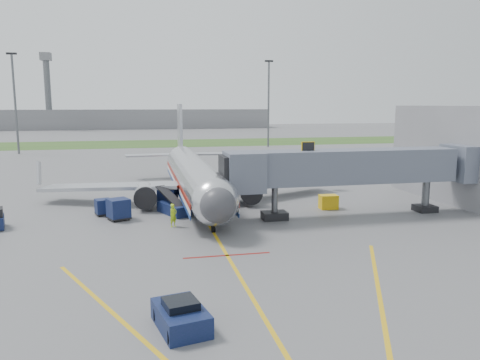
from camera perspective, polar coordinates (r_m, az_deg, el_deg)
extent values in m
plane|color=#565659|center=(35.96, -2.78, -7.20)|extent=(400.00, 400.00, 0.00)
cube|color=#2D4C1E|center=(124.57, -9.64, 4.42)|extent=(300.00, 25.00, 0.01)
cube|color=gold|center=(34.07, -2.22, -8.13)|extent=(0.25, 50.00, 0.01)
cube|color=maroon|center=(32.19, -1.59, -9.17)|extent=(6.00, 0.25, 0.01)
cube|color=gold|center=(22.46, -12.50, -17.89)|extent=(9.52, 20.04, 0.01)
cube|color=gold|center=(25.28, 16.90, -14.88)|extent=(9.52, 20.04, 0.01)
cylinder|color=silver|center=(49.91, -5.64, 0.58)|extent=(3.80, 28.00, 3.80)
sphere|color=silver|center=(36.25, -3.07, -2.67)|extent=(3.80, 3.80, 3.80)
sphere|color=#38383D|center=(35.00, -2.73, -3.09)|extent=(2.74, 2.74, 2.74)
cube|color=black|center=(35.76, -2.97, -1.93)|extent=(2.20, 1.20, 0.55)
cone|color=silver|center=(66.19, -7.30, 2.68)|extent=(3.80, 5.00, 3.80)
cube|color=#B7BAC1|center=(65.36, -7.33, 6.12)|extent=(0.35, 4.20, 7.00)
cube|color=#B7BAC1|center=(49.82, -15.38, -0.77)|extent=(15.10, 8.59, 1.13)
cube|color=#B7BAC1|center=(51.70, 3.77, -0.10)|extent=(15.10, 8.59, 1.13)
cylinder|color=silver|center=(46.87, -11.51, -1.80)|extent=(2.10, 3.60, 2.10)
cylinder|color=silver|center=(48.10, 0.97, -1.33)|extent=(2.10, 3.60, 2.10)
cube|color=maroon|center=(50.22, -3.46, 0.26)|extent=(0.05, 28.00, 0.45)
cube|color=navy|center=(50.36, -3.45, -0.75)|extent=(0.05, 28.00, 0.35)
cylinder|color=black|center=(37.77, -3.28, -5.92)|extent=(0.28, 0.70, 0.70)
cylinder|color=black|center=(50.56, -8.59, -1.95)|extent=(0.50, 1.00, 1.00)
cylinder|color=black|center=(51.14, -2.77, -1.73)|extent=(0.50, 1.00, 1.00)
cube|color=slate|center=(43.60, 13.16, 1.65)|extent=(20.00, 3.00, 3.00)
cube|color=slate|center=(40.42, 0.48, 1.03)|extent=(3.20, 3.60, 3.40)
cube|color=black|center=(40.18, -1.19, 0.98)|extent=(1.60, 3.00, 2.80)
cube|color=#ECB60D|center=(41.84, 8.28, 3.97)|extent=(1.20, 0.15, 1.00)
cylinder|color=#595B60|center=(41.62, 4.25, -2.74)|extent=(0.56, 0.56, 3.10)
cube|color=black|center=(41.89, 4.23, -4.35)|extent=(2.20, 1.60, 0.70)
cylinder|color=#595B60|center=(48.02, 21.69, -1.77)|extent=(0.70, 0.70, 3.10)
cube|color=black|center=(48.26, 21.60, -3.22)|extent=(1.80, 1.80, 0.60)
cube|color=slate|center=(49.91, 25.72, 1.91)|extent=(3.00, 4.00, 3.40)
cube|color=slate|center=(56.86, 26.66, 3.04)|extent=(10.00, 16.00, 10.00)
cylinder|color=#595B60|center=(106.85, -25.71, 8.24)|extent=(0.44, 0.44, 20.00)
cube|color=black|center=(107.32, -26.10, 13.68)|extent=(2.00, 0.40, 0.40)
cylinder|color=#595B60|center=(113.25, 3.50, 9.13)|extent=(0.44, 0.44, 20.00)
cube|color=black|center=(113.69, 3.55, 14.28)|extent=(2.00, 0.40, 0.40)
cube|color=slate|center=(204.17, -13.57, 7.24)|extent=(120.00, 14.00, 8.00)
cylinder|color=#595B60|center=(202.02, -22.36, 9.64)|extent=(2.40, 2.40, 28.00)
cube|color=slate|center=(202.81, -22.62, 13.73)|extent=(4.00, 4.00, 3.00)
cube|color=#0C1A35|center=(22.47, -7.23, -16.31)|extent=(2.66, 3.63, 1.00)
cube|color=black|center=(22.21, -7.26, -14.83)|extent=(1.74, 1.74, 0.46)
cylinder|color=black|center=(21.31, -8.43, -18.25)|extent=(0.35, 0.76, 0.73)
cylinder|color=black|center=(21.76, -4.07, -17.56)|extent=(0.35, 0.76, 0.73)
cylinder|color=black|center=(23.37, -10.12, -15.71)|extent=(0.35, 0.76, 0.73)
cylinder|color=black|center=(23.78, -6.15, -15.16)|extent=(0.35, 0.76, 0.73)
cylinder|color=black|center=(42.88, -27.01, -5.17)|extent=(0.32, 0.52, 0.49)
cylinder|color=black|center=(44.59, -26.95, -4.65)|extent=(0.32, 0.52, 0.49)
cube|color=#0C1A35|center=(46.86, -8.81, -2.10)|extent=(2.18, 2.18, 1.71)
cube|color=black|center=(47.03, -8.78, -3.12)|extent=(2.25, 2.25, 0.13)
cylinder|color=black|center=(46.61, -9.79, -3.31)|extent=(0.33, 0.37, 0.31)
cylinder|color=black|center=(46.24, -8.22, -3.37)|extent=(0.33, 0.37, 0.31)
cylinder|color=black|center=(47.84, -9.32, -2.97)|extent=(0.33, 0.37, 0.31)
cylinder|color=black|center=(47.48, -7.79, -3.03)|extent=(0.33, 0.37, 0.31)
cube|color=#0C1A35|center=(42.87, -14.59, -3.36)|extent=(2.24, 2.24, 1.70)
cube|color=black|center=(43.06, -14.55, -4.46)|extent=(2.31, 2.31, 0.13)
cylinder|color=black|center=(42.24, -15.05, -4.80)|extent=(0.34, 0.38, 0.31)
cylinder|color=black|center=(42.71, -13.39, -4.58)|extent=(0.34, 0.38, 0.31)
cylinder|color=black|center=(43.44, -15.67, -4.44)|extent=(0.34, 0.38, 0.31)
cylinder|color=black|center=(43.90, -14.06, -4.23)|extent=(0.34, 0.38, 0.31)
cube|color=#0C1A35|center=(45.11, -16.33, -3.10)|extent=(1.68, 1.68, 1.35)
cube|color=black|center=(45.25, -16.29, -3.93)|extent=(1.74, 1.74, 0.10)
cylinder|color=black|center=(44.65, -16.79, -4.17)|extent=(0.25, 0.29, 0.24)
cylinder|color=black|center=(44.88, -15.49, -4.04)|extent=(0.25, 0.29, 0.24)
cylinder|color=black|center=(45.65, -17.08, -3.89)|extent=(0.25, 0.29, 0.24)
cylinder|color=black|center=(45.87, -15.80, -3.77)|extent=(0.25, 0.29, 0.24)
cube|color=#0C1A35|center=(44.18, -8.07, -3.50)|extent=(3.04, 4.27, 1.00)
cube|color=black|center=(44.44, -8.44, -2.05)|extent=(2.73, 4.47, 1.56)
cylinder|color=black|center=(42.74, -7.79, -4.19)|extent=(0.48, 0.66, 0.62)
cylinder|color=black|center=(43.26, -6.51, -4.00)|extent=(0.48, 0.66, 0.62)
cylinder|color=black|center=(45.22, -9.55, -3.49)|extent=(0.48, 0.66, 0.62)
cylinder|color=black|center=(45.72, -8.31, -3.32)|extent=(0.48, 0.66, 0.62)
cube|color=#ECB60D|center=(46.69, 10.73, -2.64)|extent=(1.76, 1.21, 1.37)
cylinder|color=black|center=(46.60, 10.06, -3.30)|extent=(0.24, 0.35, 0.34)
cylinder|color=black|center=(47.00, 11.37, -3.23)|extent=(0.24, 0.35, 0.34)
imported|color=#A5D018|center=(39.59, -8.14, -4.28)|extent=(0.85, 0.81, 1.95)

